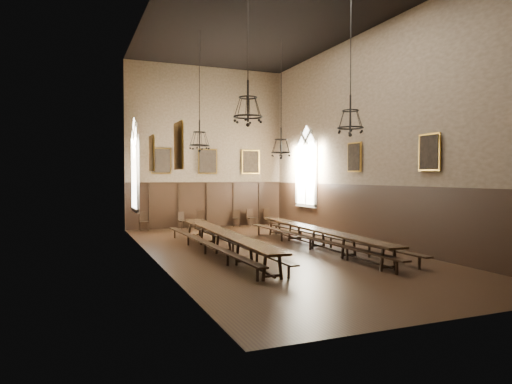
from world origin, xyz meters
TOP-DOWN VIEW (x-y plane):
  - floor at (0.00, 0.00)m, footprint 9.00×18.00m
  - ceiling at (0.00, 0.00)m, footprint 9.00×18.00m
  - wall_back at (0.00, 9.01)m, footprint 9.00×0.02m
  - wall_front at (0.00, -9.01)m, footprint 9.00×0.02m
  - wall_left at (-4.51, 0.00)m, footprint 0.02×18.00m
  - wall_right at (4.51, 0.00)m, footprint 0.02×18.00m
  - wainscot_panelling at (0.00, 0.00)m, footprint 9.00×18.00m
  - table_left at (-1.90, 0.21)m, footprint 0.99×10.48m
  - table_right at (1.95, -0.12)m, footprint 1.12×10.15m
  - bench_left_outer at (-2.57, 0.27)m, footprint 0.60×10.28m
  - bench_left_inner at (-1.55, 0.12)m, footprint 0.42×9.95m
  - bench_right_inner at (1.51, -0.26)m, footprint 0.60×10.77m
  - bench_right_outer at (2.50, -0.17)m, footprint 0.84×10.30m
  - chair_0 at (-3.59, 8.52)m, footprint 0.44×0.44m
  - chair_2 at (-1.51, 8.54)m, footprint 0.52×0.52m
  - chair_3 at (-0.53, 8.47)m, footprint 0.52×0.52m
  - chair_5 at (1.60, 8.57)m, footprint 0.54×0.54m
  - chair_6 at (2.49, 8.51)m, footprint 0.49×0.49m
  - chair_7 at (3.57, 8.50)m, footprint 0.54×0.54m
  - chandelier_back_left at (-2.05, 2.94)m, footprint 0.85×0.85m
  - chandelier_back_right at (1.71, 2.86)m, footprint 0.91×0.91m
  - chandelier_front_left at (-2.11, -2.91)m, footprint 0.90×0.90m
  - chandelier_front_right at (1.82, -2.49)m, footprint 0.91×0.91m
  - portrait_back_0 at (-2.60, 8.88)m, footprint 1.10×0.12m
  - portrait_back_1 at (0.00, 8.88)m, footprint 1.10×0.12m
  - portrait_back_2 at (2.60, 8.88)m, footprint 1.10×0.12m
  - portrait_left_0 at (-4.38, 1.00)m, footprint 0.12×1.00m
  - portrait_left_1 at (-4.38, -3.50)m, footprint 0.12×1.00m
  - portrait_right_0 at (4.38, 1.00)m, footprint 0.12×1.00m
  - portrait_right_1 at (4.38, -3.50)m, footprint 0.12×1.00m
  - window_right at (4.43, 5.50)m, footprint 0.20×2.20m
  - window_left at (-4.43, 5.50)m, footprint 0.20×2.20m

SIDE VIEW (x-z plane):
  - floor at x=0.00m, z-range -0.02..0.00m
  - chair_2 at x=-1.51m, z-range -0.18..0.73m
  - bench_left_inner at x=-1.55m, z-range 0.06..0.51m
  - chair_5 at x=1.60m, z-range -0.19..0.77m
  - chair_6 at x=2.49m, z-range -0.19..0.78m
  - chair_7 at x=3.57m, z-range -0.19..0.78m
  - bench_left_outer at x=-2.57m, z-range 0.06..0.53m
  - bench_right_outer at x=2.50m, z-range 0.06..0.53m
  - chair_3 at x=-0.53m, z-range -0.19..0.79m
  - chair_0 at x=-3.59m, z-range -0.19..0.79m
  - bench_right_inner at x=1.51m, z-range 0.07..0.55m
  - table_right at x=1.95m, z-range 0.00..0.79m
  - table_left at x=-1.90m, z-range 0.00..0.82m
  - wainscot_panelling at x=0.00m, z-range 0.00..2.50m
  - window_right at x=4.43m, z-range 1.10..5.70m
  - window_left at x=-4.43m, z-range 1.10..5.70m
  - portrait_back_0 at x=-2.60m, z-range 3.00..4.40m
  - portrait_back_1 at x=0.00m, z-range 3.00..4.40m
  - portrait_back_2 at x=2.60m, z-range 3.00..4.40m
  - portrait_left_0 at x=-4.38m, z-range 3.05..4.35m
  - portrait_left_1 at x=-4.38m, z-range 3.05..4.35m
  - portrait_right_0 at x=4.38m, z-range 3.05..4.35m
  - portrait_right_1 at x=4.38m, z-range 3.05..4.35m
  - chandelier_back_right at x=1.71m, z-range 1.65..6.88m
  - wall_back at x=0.00m, z-range 0.00..9.00m
  - wall_front at x=0.00m, z-range 0.00..9.00m
  - wall_left at x=-4.51m, z-range 0.00..9.00m
  - wall_right at x=4.51m, z-range 0.00..9.00m
  - chandelier_back_left at x=-2.05m, z-range 2.02..6.99m
  - chandelier_front_right at x=1.82m, z-range 2.51..7.14m
  - chandelier_front_left at x=-2.11m, z-range 2.72..7.20m
  - ceiling at x=0.00m, z-range 9.00..9.02m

